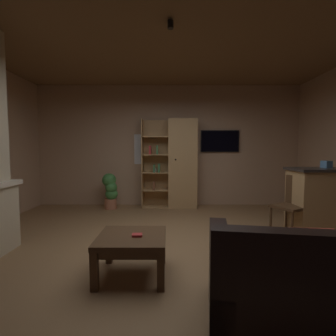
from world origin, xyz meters
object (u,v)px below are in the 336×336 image
leather_couch (318,290)px  wall_mounted_tv (219,141)px  bookshelf_cabinet (178,164)px  table_book_0 (136,235)px  dining_chair (292,202)px  potted_floor_plant (110,190)px  tissue_box (325,164)px  coffee_table (131,243)px

leather_couch → wall_mounted_tv: (0.14, 4.22, 1.21)m
bookshelf_cabinet → table_book_0: bookshelf_cabinet is taller
dining_chair → potted_floor_plant: bearing=150.5°
bookshelf_cabinet → leather_couch: size_ratio=1.20×
tissue_box → leather_couch: size_ratio=0.07×
table_book_0 → potted_floor_plant: size_ratio=0.13×
bookshelf_cabinet → table_book_0: size_ratio=19.38×
table_book_0 → tissue_box: bearing=26.2°
bookshelf_cabinet → dining_chair: size_ratio=2.18×
coffee_table → table_book_0: size_ratio=6.74×
tissue_box → table_book_0: 3.16m
coffee_table → potted_floor_plant: size_ratio=0.88×
wall_mounted_tv → table_book_0: bearing=-114.2°
dining_chair → potted_floor_plant: size_ratio=1.16×
bookshelf_cabinet → wall_mounted_tv: 1.13m
coffee_table → table_book_0: table_book_0 is taller
tissue_box → wall_mounted_tv: wall_mounted_tv is taller
bookshelf_cabinet → wall_mounted_tv: bookshelf_cabinet is taller
dining_chair → bookshelf_cabinet: bearing=129.7°
bookshelf_cabinet → wall_mounted_tv: bearing=12.1°
leather_couch → wall_mounted_tv: size_ratio=1.86×
dining_chair → table_book_0: bearing=-150.9°
tissue_box → table_book_0: bearing=-153.8°
table_book_0 → potted_floor_plant: 3.18m
leather_couch → tissue_box: bearing=57.5°
table_book_0 → wall_mounted_tv: (1.54, 3.42, 1.08)m
potted_floor_plant → bookshelf_cabinet: bearing=6.8°
tissue_box → potted_floor_plant: (-3.74, 1.66, -0.66)m
coffee_table → bookshelf_cabinet: bearing=79.0°
table_book_0 → dining_chair: (2.21, 1.23, 0.09)m
potted_floor_plant → dining_chair: bearing=-29.5°
potted_floor_plant → wall_mounted_tv: wall_mounted_tv is taller
table_book_0 → bookshelf_cabinet: bearing=80.1°
leather_couch → coffee_table: 1.67m
bookshelf_cabinet → coffee_table: 3.31m
bookshelf_cabinet → tissue_box: 2.89m
leather_couch → bookshelf_cabinet: bearing=101.8°
bookshelf_cabinet → leather_couch: (0.84, -4.01, -0.69)m
coffee_table → wall_mounted_tv: 3.93m
leather_couch → wall_mounted_tv: wall_mounted_tv is taller
leather_couch → dining_chair: 2.20m
table_book_0 → dining_chair: bearing=29.1°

